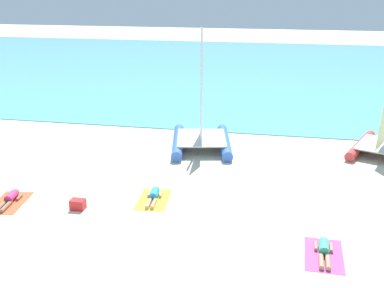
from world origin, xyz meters
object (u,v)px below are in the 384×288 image
(towel_left, at_px, (9,203))
(sailboat_red, at_px, (384,139))
(sunbather_middle, at_px, (154,196))
(cooler_box, at_px, (78,204))
(sailboat_blue, at_px, (201,131))
(sunbather_right, at_px, (324,250))
(sunbather_left, at_px, (10,199))
(towel_middle, at_px, (154,200))
(towel_right, at_px, (324,255))

(towel_left, bearing_deg, sailboat_red, 29.78)
(sunbather_middle, relative_size, cooler_box, 3.14)
(sailboat_red, relative_size, towel_left, 2.71)
(sailboat_blue, distance_m, sunbather_right, 10.14)
(towel_left, distance_m, sunbather_middle, 5.21)
(sunbather_left, relative_size, towel_middle, 0.83)
(towel_middle, relative_size, sunbather_middle, 1.21)
(sunbather_right, bearing_deg, towel_middle, 157.64)
(sunbather_middle, bearing_deg, sailboat_blue, 78.20)
(towel_middle, bearing_deg, cooler_box, -152.43)
(sailboat_red, xyz_separation_m, sunbather_right, (-3.15, -9.36, -0.63))
(cooler_box, bearing_deg, sunbather_right, -9.03)
(sailboat_blue, bearing_deg, sailboat_red, -6.47)
(towel_middle, bearing_deg, sunbather_left, -166.52)
(sailboat_red, relative_size, sunbather_right, 3.29)
(sunbather_left, distance_m, sunbather_right, 11.04)
(towel_left, relative_size, cooler_box, 3.80)
(sailboat_blue, bearing_deg, sunbather_left, -139.38)
(sailboat_red, xyz_separation_m, towel_middle, (-9.06, -6.79, -0.76))
(towel_middle, bearing_deg, towel_left, -165.79)
(sunbather_right, bearing_deg, cooler_box, 172.12)
(sunbather_left, bearing_deg, towel_right, -14.38)
(sailboat_red, distance_m, cooler_box, 14.00)
(sunbather_right, bearing_deg, sunbather_middle, 157.12)
(sunbather_left, distance_m, towel_right, 11.05)
(sunbather_middle, bearing_deg, sunbather_right, -29.45)
(sunbather_left, relative_size, cooler_box, 3.14)
(towel_right, bearing_deg, sunbather_right, 88.85)
(towel_middle, relative_size, sunbather_right, 1.22)
(sunbather_middle, height_order, sunbather_right, same)
(towel_middle, xyz_separation_m, sunbather_right, (5.90, -2.57, 0.13))
(sunbather_middle, xyz_separation_m, sunbather_right, (5.91, -2.64, 0.00))
(sunbather_right, distance_m, cooler_box, 8.40)
(sailboat_blue, height_order, towel_middle, sailboat_blue)
(towel_left, distance_m, towel_right, 11.03)
(towel_right, bearing_deg, sunbather_left, 172.59)
(towel_middle, relative_size, towel_right, 1.00)
(sunbather_middle, bearing_deg, towel_right, -29.99)
(sailboat_blue, bearing_deg, sunbather_right, -70.10)
(sailboat_blue, distance_m, towel_left, 9.35)
(towel_left, xyz_separation_m, sunbather_middle, (5.04, 1.34, 0.13))
(towel_middle, height_order, sunbather_middle, sunbather_middle)
(sunbather_left, distance_m, sunbather_middle, 5.20)
(sailboat_blue, distance_m, cooler_box, 7.97)
(sunbather_middle, distance_m, cooler_box, 2.73)
(sailboat_red, height_order, sunbather_left, sailboat_red)
(sailboat_blue, distance_m, sunbather_left, 9.29)
(towel_middle, bearing_deg, sailboat_blue, 83.75)
(towel_right, bearing_deg, towel_left, 172.92)
(towel_middle, distance_m, towel_right, 6.47)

